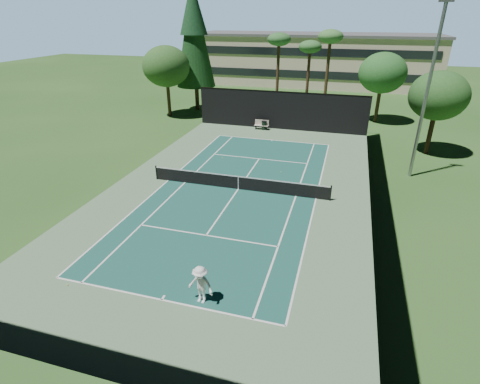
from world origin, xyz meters
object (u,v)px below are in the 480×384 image
Objects in this scene: tennis_ball_b at (223,183)px; trash_bin at (264,125)px; tennis_ball_a at (68,285)px; tennis_ball_d at (222,158)px; player at (201,285)px; park_bench at (262,124)px; tennis_net at (238,182)px; tennis_ball_c at (281,172)px.

tennis_ball_b is 14.71m from trash_bin.
tennis_ball_d is (1.49, 17.86, 0.01)m from tennis_ball_a.
player is 27.04m from park_bench.
tennis_net is 15.38m from trash_bin.
park_bench reaches higher than tennis_ball_c.
tennis_net is at bearing -83.96° from trash_bin.
tennis_ball_b is at bearing 156.52° from tennis_net.
tennis_ball_d is at bearing 115.57° from player.
tennis_ball_c is 11.99m from trash_bin.
player is 6.42m from tennis_ball_a.
tennis_ball_b is at bearing -87.97° from park_bench.
player is at bearing -92.37° from tennis_ball_c.
tennis_net is 165.52× the size of tennis_ball_d.
tennis_ball_a is 17.64m from tennis_ball_c.
player reaches higher than park_bench.
tennis_net is 7.09× the size of player.
trash_bin is at bearing 96.04° from tennis_net.
tennis_ball_a reaches higher than tennis_ball_c.
tennis_net is 204.26× the size of tennis_ball_a.
tennis_ball_b is at bearing -137.50° from tennis_ball_c.
tennis_ball_b is 0.08× the size of trash_bin.
tennis_net is 4.67m from tennis_ball_c.
park_bench is (2.72, 27.54, 0.52)m from tennis_ball_a.
trash_bin is (-1.62, 15.30, -0.08)m from tennis_net.
park_bench is at bearing 107.48° from player.
trash_bin is at bearing 90.98° from tennis_ball_b.
tennis_ball_c is at bearing 97.47° from player.
player reaches higher than tennis_ball_a.
tennis_ball_b is at bearing -89.02° from trash_bin.
tennis_ball_d is at bearing 109.06° from tennis_ball_b.
tennis_ball_c is 0.75× the size of tennis_ball_d.
tennis_ball_a is at bearing -104.19° from tennis_ball_b.
tennis_ball_d is at bearing 118.86° from tennis_net.
tennis_ball_a is 17.92m from tennis_ball_d.
tennis_net is 6.47m from tennis_ball_d.
tennis_ball_d is (-5.46, 1.65, 0.01)m from tennis_ball_c.
tennis_ball_a is 27.67m from park_bench.
tennis_ball_a is 0.84× the size of tennis_ball_b.
tennis_ball_b is 0.05× the size of park_bench.
tennis_net is at bearing 108.31° from player.
park_bench is at bearing 174.11° from trash_bin.
trash_bin reaches higher than tennis_ball_c.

